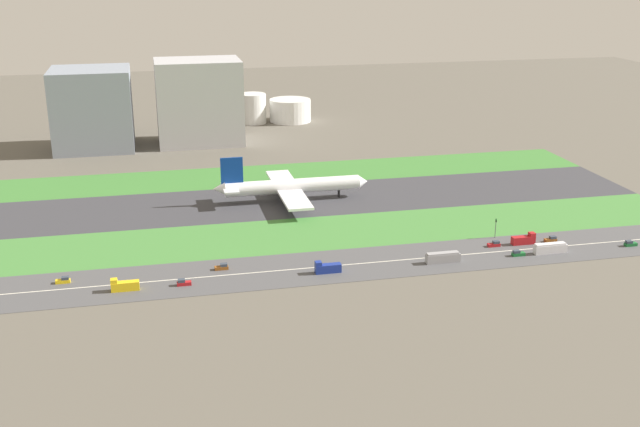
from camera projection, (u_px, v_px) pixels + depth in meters
ground_plane at (306, 200)px, 321.11m from camera, size 800.00×800.00×0.00m
runway at (306, 200)px, 321.10m from camera, size 280.00×46.00×0.10m
grass_median_north at (288, 174)px, 359.02m from camera, size 280.00×36.00×0.10m
grass_median_south at (328, 232)px, 283.17m from camera, size 280.00×36.00×0.10m
highway at (351, 264)px, 253.57m from camera, size 280.00×28.00×0.10m
highway_centerline at (351, 264)px, 253.55m from camera, size 266.00×0.50×0.01m
airliner at (289, 186)px, 317.64m from camera, size 65.00×56.00×19.70m
truck_1 at (524, 240)px, 271.07m from camera, size 8.40×2.50×4.00m
car_5 at (64, 280)px, 239.00m from camera, size 4.40×1.80×2.00m
car_1 at (494, 244)px, 268.99m from camera, size 4.40×1.80×2.00m
car_3 at (551, 239)px, 273.51m from camera, size 4.40×1.80×2.00m
car_0 at (222, 267)px, 249.22m from camera, size 4.40×1.80×2.00m
truck_0 at (124, 286)px, 233.37m from camera, size 8.40×2.50×4.00m
car_4 at (183, 283)px, 237.28m from camera, size 4.40×1.80×2.00m
bus_0 at (550, 248)px, 262.75m from camera, size 11.60×2.50×3.50m
bus_1 at (443, 258)px, 254.66m from camera, size 11.60×2.50×3.50m
car_2 at (518, 253)px, 260.56m from camera, size 4.40×1.80×2.00m
truck_2 at (327, 268)px, 246.52m from camera, size 8.40×2.50×4.00m
car_6 at (630, 244)px, 269.44m from camera, size 4.40×1.80×2.00m
traffic_light at (496, 227)px, 276.13m from camera, size 0.36×0.50×7.20m
terminal_building at (93, 109)px, 401.23m from camera, size 40.19×39.07×41.61m
hangar_building at (199, 102)px, 412.22m from camera, size 44.71×32.97×44.70m
fuel_tank_west at (252, 108)px, 465.31m from camera, size 16.44×16.44×17.89m
fuel_tank_centre at (290, 110)px, 470.81m from camera, size 25.05×25.05×13.64m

